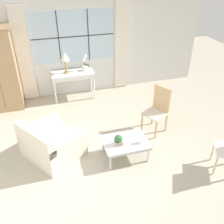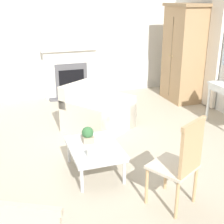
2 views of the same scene
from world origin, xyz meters
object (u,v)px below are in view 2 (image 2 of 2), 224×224
at_px(armoire, 184,53).
at_px(potted_plant_small, 88,135).
at_px(armchair_upholstered, 97,114).
at_px(coffee_table, 95,149).
at_px(fireplace, 70,68).
at_px(side_chair_wooden, 182,160).
at_px(pillar_candle, 90,153).

distance_m(armoire, potted_plant_small, 3.51).
relative_size(armchair_upholstered, coffee_table, 1.55).
distance_m(fireplace, side_chair_wooden, 4.32).
height_order(side_chair_wooden, potted_plant_small, side_chair_wooden).
height_order(armchair_upholstered, side_chair_wooden, side_chair_wooden).
bearing_deg(armoire, coffee_table, -48.56).
bearing_deg(coffee_table, fireplace, 173.27).
xyz_separation_m(armchair_upholstered, potted_plant_small, (1.20, -0.48, 0.20)).
relative_size(side_chair_wooden, coffee_table, 1.21).
distance_m(side_chair_wooden, coffee_table, 1.21).
height_order(potted_plant_small, pillar_candle, potted_plant_small).
xyz_separation_m(fireplace, armoire, (1.00, 2.25, 0.37)).
xyz_separation_m(armoire, pillar_candle, (2.58, -2.77, -0.59)).
bearing_deg(side_chair_wooden, fireplace, -176.40).
xyz_separation_m(armoire, side_chair_wooden, (3.31, -1.98, -0.45)).
xyz_separation_m(fireplace, coffee_table, (3.33, -0.39, -0.32)).
xyz_separation_m(fireplace, armchair_upholstered, (1.98, 0.04, -0.38)).
height_order(armchair_upholstered, coffee_table, armchair_upholstered).
distance_m(fireplace, coffee_table, 3.37).
relative_size(armchair_upholstered, potted_plant_small, 6.19).
xyz_separation_m(armoire, potted_plant_small, (2.18, -2.69, -0.55)).
xyz_separation_m(coffee_table, potted_plant_small, (-0.16, -0.05, 0.15)).
bearing_deg(armchair_upholstered, coffee_table, -17.72).
bearing_deg(coffee_table, armchair_upholstered, 162.28).
bearing_deg(armchair_upholstered, pillar_candle, -19.14).
xyz_separation_m(armchair_upholstered, coffee_table, (1.35, -0.43, 0.06)).
relative_size(coffee_table, potted_plant_small, 3.99).
distance_m(armoire, pillar_candle, 3.83).
height_order(armoire, coffee_table, armoire).
distance_m(coffee_table, potted_plant_small, 0.22).
bearing_deg(armoire, fireplace, -113.89).
bearing_deg(potted_plant_small, coffee_table, 16.56).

